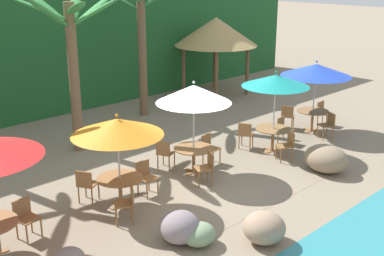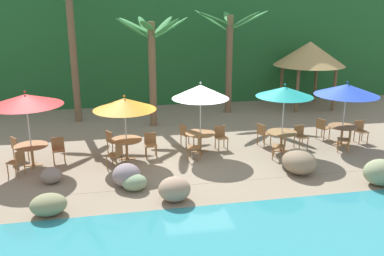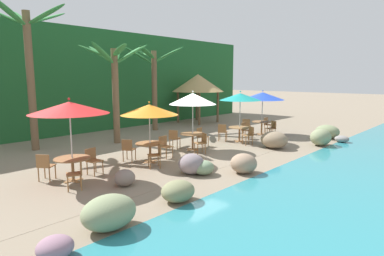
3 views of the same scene
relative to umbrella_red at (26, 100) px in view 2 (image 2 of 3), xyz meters
The scene contains 33 objects.
ground_plane 6.07m from the umbrella_red, ahead, with size 120.00×120.00×0.00m, color gray.
terrace_deck 6.06m from the umbrella_red, ahead, with size 18.00×5.20×0.01m.
foliage_backdrop 10.71m from the umbrella_red, 58.28° to the left, with size 28.00×2.40×6.00m.
rock_seawall 6.97m from the umbrella_red, 27.15° to the right, with size 16.04×3.16×0.79m.
umbrella_red is the anchor object (origin of this frame).
dining_table_red 1.68m from the umbrella_red, 90.00° to the left, with size 1.10×1.10×0.74m.
chair_red_seaward 1.97m from the umbrella_red, 14.21° to the left, with size 0.48×0.48×0.87m.
chair_red_inland 1.97m from the umbrella_red, 132.48° to the left, with size 0.59×0.59×0.87m.
chair_red_left 1.97m from the umbrella_red, 109.81° to the right, with size 0.57×0.56×0.87m.
umbrella_orange 3.16m from the umbrella_red, ahead, with size 2.15×2.15×2.32m.
dining_table_orange 3.57m from the umbrella_red, ahead, with size 1.10×1.10×0.74m.
chair_orange_seaward 4.37m from the umbrella_red, ahead, with size 0.42×0.43×0.87m.
chair_orange_inland 3.27m from the umbrella_red, 15.02° to the left, with size 0.58×0.58×0.87m.
chair_orange_left 3.39m from the umbrella_red, 15.22° to the right, with size 0.58×0.58×0.87m.
umbrella_white 5.84m from the umbrella_red, ahead, with size 2.05×2.05×2.63m.
dining_table_white 6.08m from the umbrella_red, ahead, with size 1.10×1.10×0.74m.
chair_white_seaward 6.91m from the umbrella_red, ahead, with size 0.47×0.48×0.87m.
chair_white_inland 5.79m from the umbrella_red, 10.59° to the left, with size 0.56×0.56×0.87m.
chair_white_left 5.84m from the umbrella_red, ahead, with size 0.57×0.57×0.87m.
umbrella_teal 8.82m from the umbrella_red, ahead, with size 2.06×2.06×2.54m.
dining_table_teal 8.97m from the umbrella_red, ahead, with size 1.10×1.10×0.74m.
chair_teal_seaward 9.81m from the umbrella_red, ahead, with size 0.47×0.48×0.87m.
chair_teal_inland 8.55m from the umbrella_red, ahead, with size 0.57×0.57×0.87m.
chair_teal_left 8.72m from the umbrella_red, ahead, with size 0.58×0.58×0.87m.
umbrella_blue 11.42m from the umbrella_red, ahead, with size 2.39×2.39×2.49m.
dining_table_blue 11.54m from the umbrella_red, ahead, with size 1.10×1.10×0.74m.
chair_blue_seaward 12.39m from the umbrella_red, ahead, with size 0.43×0.44×0.87m.
chair_blue_inland 11.13m from the umbrella_red, ahead, with size 0.57×0.57×0.87m.
chair_blue_left 11.29m from the umbrella_red, ahead, with size 0.57×0.57×0.87m.
palm_tree_nearest 5.90m from the umbrella_red, 78.39° to the left, with size 3.64×3.64×6.23m.
palm_tree_second 6.20m from the umbrella_red, 42.33° to the left, with size 3.16×3.24×4.76m.
palm_tree_third 10.25m from the umbrella_red, 34.25° to the left, with size 3.61×3.59×5.02m.
palapa_hut 14.21m from the umbrella_red, 25.39° to the left, with size 3.65×3.65×3.42m.
Camera 2 is at (-2.81, -13.86, 5.27)m, focal length 38.59 mm.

